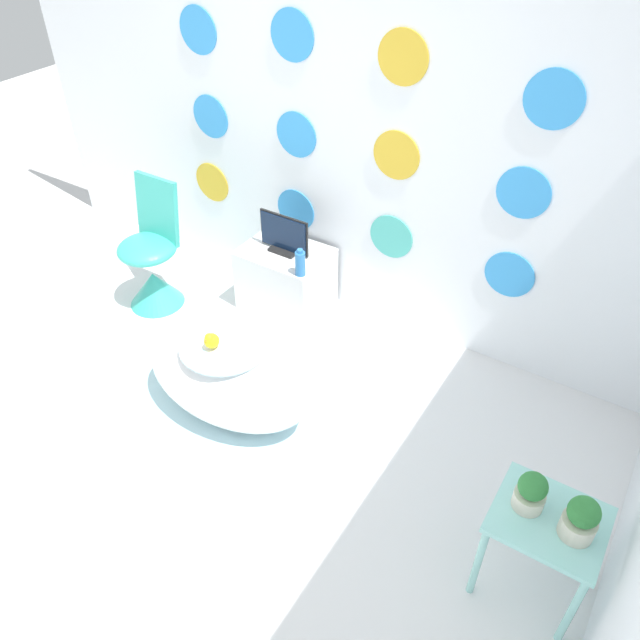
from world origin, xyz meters
TOP-DOWN VIEW (x-y plane):
  - ground_plane at (0.00, 0.00)m, footprint 12.00×12.00m
  - wall_back_dotted at (-0.00, 1.98)m, footprint 5.00×0.05m
  - rug at (-0.08, 0.73)m, footprint 1.27×0.70m
  - bathtub at (-0.03, 0.79)m, footprint 1.00×0.59m
  - rubber_duck at (-0.05, 0.72)m, footprint 0.08×0.09m
  - chair at (-1.08, 1.29)m, footprint 0.39×0.39m
  - tv_cabinet at (-0.30, 1.72)m, footprint 0.56×0.42m
  - tv at (-0.30, 1.72)m, footprint 0.35×0.12m
  - vase at (-0.07, 1.56)m, footprint 0.06×0.06m
  - side_table at (1.72, 0.64)m, footprint 0.43×0.38m
  - potted_plant_left at (1.62, 0.65)m, footprint 0.12×0.12m
  - potted_plant_right at (1.82, 0.63)m, footprint 0.13×0.13m

SIDE VIEW (x-z plane):
  - ground_plane at x=0.00m, z-range 0.00..0.00m
  - rug at x=-0.08m, z-range 0.00..0.01m
  - tv_cabinet at x=-0.30m, z-range 0.00..0.44m
  - bathtub at x=-0.03m, z-range 0.00..0.49m
  - chair at x=-1.08m, z-range -0.16..0.71m
  - side_table at x=1.72m, z-range 0.15..0.64m
  - vase at x=-0.07m, z-range 0.43..0.61m
  - rubber_duck at x=-0.05m, z-range 0.48..0.58m
  - tv at x=-0.30m, z-range 0.43..0.68m
  - potted_plant_left at x=1.62m, z-range 0.48..0.67m
  - potted_plant_right at x=1.82m, z-range 0.48..0.68m
  - wall_back_dotted at x=0.00m, z-range 0.00..2.60m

